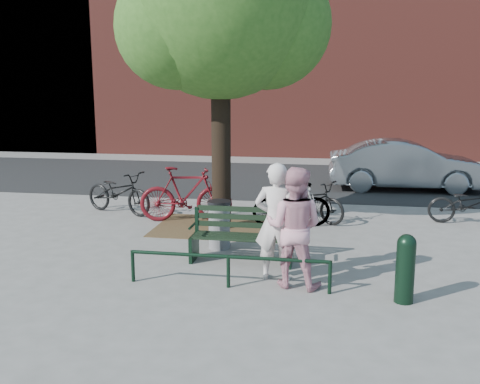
% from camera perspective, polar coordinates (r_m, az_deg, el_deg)
% --- Properties ---
extents(ground, '(90.00, 90.00, 0.00)m').
position_cam_1_polar(ground, '(9.27, 0.16, -7.48)').
color(ground, gray).
rests_on(ground, ground).
extents(dirt_pit, '(2.40, 2.00, 0.02)m').
position_cam_1_polar(dirt_pit, '(11.53, -2.94, -3.72)').
color(dirt_pit, brown).
rests_on(dirt_pit, ground).
extents(road, '(40.00, 7.00, 0.01)m').
position_cam_1_polar(road, '(17.48, 4.76, 1.36)').
color(road, black).
rests_on(road, ground).
extents(townhouse_row, '(45.00, 4.00, 14.00)m').
position_cam_1_polar(townhouse_row, '(24.92, 7.00, 18.63)').
color(townhouse_row, maroon).
rests_on(townhouse_row, ground).
extents(park_bench, '(1.74, 0.54, 0.97)m').
position_cam_1_polar(park_bench, '(9.21, 0.25, -4.50)').
color(park_bench, black).
rests_on(park_bench, ground).
extents(guard_railing, '(3.06, 0.06, 0.51)m').
position_cam_1_polar(guard_railing, '(8.03, -1.26, -7.44)').
color(guard_railing, black).
rests_on(guard_railing, ground).
extents(street_tree, '(4.20, 3.80, 6.50)m').
position_cam_1_polar(street_tree, '(11.18, -1.84, 18.63)').
color(street_tree, black).
rests_on(street_tree, ground).
extents(person_left, '(0.69, 0.47, 1.84)m').
position_cam_1_polar(person_left, '(8.25, 3.88, -3.20)').
color(person_left, silver).
rests_on(person_left, ground).
extents(person_right, '(0.99, 0.84, 1.82)m').
position_cam_1_polar(person_right, '(8.00, 5.78, -3.77)').
color(person_right, '#CE8D9D').
rests_on(person_right, ground).
extents(bollard, '(0.26, 0.26, 0.98)m').
position_cam_1_polar(bollard, '(7.80, 17.23, -7.56)').
color(bollard, black).
rests_on(bollard, ground).
extents(litter_bin, '(0.44, 0.44, 0.90)m').
position_cam_1_polar(litter_bin, '(9.95, -2.22, -3.46)').
color(litter_bin, gray).
rests_on(litter_bin, ground).
extents(bicycle_a, '(2.05, 1.34, 1.02)m').
position_cam_1_polar(bicycle_a, '(12.99, -12.82, -0.03)').
color(bicycle_a, black).
rests_on(bicycle_a, ground).
extents(bicycle_b, '(2.13, 0.94, 1.24)m').
position_cam_1_polar(bicycle_b, '(11.93, -5.79, -0.25)').
color(bicycle_b, '#500B11').
rests_on(bicycle_b, ground).
extents(bicycle_c, '(1.85, 1.45, 0.94)m').
position_cam_1_polar(bicycle_c, '(12.05, 7.44, -0.89)').
color(bicycle_c, black).
rests_on(bicycle_c, ground).
extents(bicycle_d, '(1.74, 0.80, 1.01)m').
position_cam_1_polar(bicycle_d, '(11.49, 5.52, -1.27)').
color(bicycle_d, gray).
rests_on(bicycle_d, ground).
extents(bicycle_e, '(1.79, 0.82, 0.91)m').
position_cam_1_polar(bicycle_e, '(12.66, 23.31, -1.21)').
color(bicycle_e, black).
rests_on(bicycle_e, ground).
extents(parked_car, '(4.45, 1.68, 1.45)m').
position_cam_1_polar(parked_car, '(16.28, 17.29, 2.73)').
color(parked_car, gray).
rests_on(parked_car, ground).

